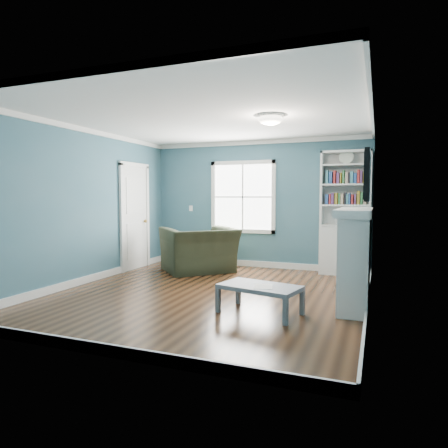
% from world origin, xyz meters
% --- Properties ---
extents(floor, '(5.00, 5.00, 0.00)m').
position_xyz_m(floor, '(0.00, 0.00, 0.00)').
color(floor, black).
rests_on(floor, ground).
extents(room_walls, '(5.00, 5.00, 5.00)m').
position_xyz_m(room_walls, '(0.00, 0.00, 1.58)').
color(room_walls, '#305B6D').
rests_on(room_walls, ground).
extents(trim, '(4.50, 5.00, 2.60)m').
position_xyz_m(trim, '(0.00, 0.00, 1.24)').
color(trim, white).
rests_on(trim, ground).
extents(window, '(1.40, 0.06, 1.50)m').
position_xyz_m(window, '(-0.30, 2.49, 1.45)').
color(window, white).
rests_on(window, room_walls).
extents(bookshelf, '(0.90, 0.35, 2.31)m').
position_xyz_m(bookshelf, '(1.77, 2.30, 0.92)').
color(bookshelf, silver).
rests_on(bookshelf, ground).
extents(fireplace, '(0.44, 1.58, 1.30)m').
position_xyz_m(fireplace, '(2.08, 0.20, 0.64)').
color(fireplace, black).
rests_on(fireplace, ground).
extents(tv, '(0.06, 1.10, 0.65)m').
position_xyz_m(tv, '(2.20, 0.20, 1.72)').
color(tv, black).
rests_on(tv, fireplace).
extents(door, '(0.12, 0.98, 2.17)m').
position_xyz_m(door, '(-2.22, 1.40, 1.07)').
color(door, silver).
rests_on(door, ground).
extents(ceiling_fixture, '(0.38, 0.38, 0.15)m').
position_xyz_m(ceiling_fixture, '(0.90, 0.10, 2.55)').
color(ceiling_fixture, white).
rests_on(ceiling_fixture, room_walls).
extents(light_switch, '(0.08, 0.01, 0.12)m').
position_xyz_m(light_switch, '(-1.50, 2.48, 1.20)').
color(light_switch, white).
rests_on(light_switch, room_walls).
extents(recliner, '(1.54, 1.53, 1.15)m').
position_xyz_m(recliner, '(-0.89, 1.58, 0.58)').
color(recliner, black).
rests_on(recliner, ground).
extents(coffee_table, '(1.08, 0.74, 0.36)m').
position_xyz_m(coffee_table, '(0.98, -0.68, 0.31)').
color(coffee_table, '#535C64').
rests_on(coffee_table, ground).
extents(paper_sheet, '(0.28, 0.33, 0.00)m').
position_xyz_m(paper_sheet, '(1.04, -0.75, 0.36)').
color(paper_sheet, white).
rests_on(paper_sheet, coffee_table).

